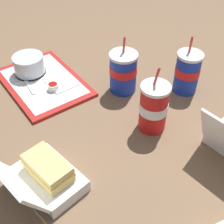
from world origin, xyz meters
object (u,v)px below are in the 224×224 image
(cake_container, at_px, (29,65))
(soda_cup_back, at_px, (123,72))
(clamshell_sandwich_right, at_px, (46,175))
(soda_cup_left, at_px, (186,71))
(plastic_fork, at_px, (29,86))
(soda_cup_front, at_px, (154,107))
(food_tray, at_px, (43,83))
(ketchup_cup, at_px, (53,87))

(cake_container, xyz_separation_m, soda_cup_back, (-0.31, -0.21, 0.03))
(soda_cup_back, bearing_deg, clamshell_sandwich_right, 111.89)
(soda_cup_left, bearing_deg, clamshell_sandwich_right, 92.80)
(plastic_fork, distance_m, soda_cup_left, 0.58)
(soda_cup_front, relative_size, soda_cup_back, 1.06)
(clamshell_sandwich_right, bearing_deg, soda_cup_back, -68.11)
(clamshell_sandwich_right, bearing_deg, food_tray, -30.63)
(food_tray, height_order, plastic_fork, plastic_fork)
(plastic_fork, relative_size, soda_cup_back, 0.51)
(clamshell_sandwich_right, xyz_separation_m, soda_cup_left, (0.03, -0.62, 0.04))
(ketchup_cup, bearing_deg, food_tray, 1.09)
(food_tray, distance_m, ketchup_cup, 0.07)
(cake_container, xyz_separation_m, soda_cup_left, (-0.46, -0.39, 0.03))
(ketchup_cup, relative_size, soda_cup_back, 0.19)
(plastic_fork, xyz_separation_m, soda_cup_back, (-0.23, -0.26, 0.06))
(cake_container, height_order, ketchup_cup, cake_container)
(soda_cup_front, bearing_deg, clamshell_sandwich_right, 85.58)
(cake_container, xyz_separation_m, clamshell_sandwich_right, (-0.49, 0.23, -0.01))
(food_tray, height_order, soda_cup_left, soda_cup_left)
(soda_cup_back, bearing_deg, soda_cup_left, -130.81)
(food_tray, distance_m, soda_cup_front, 0.46)
(plastic_fork, xyz_separation_m, soda_cup_left, (-0.38, -0.44, 0.06))
(soda_cup_left, bearing_deg, ketchup_cup, 51.05)
(soda_cup_left, bearing_deg, soda_cup_back, 49.19)
(plastic_fork, bearing_deg, cake_container, -21.50)
(food_tray, bearing_deg, soda_cup_back, -137.57)
(ketchup_cup, distance_m, clamshell_sandwich_right, 0.41)
(food_tray, relative_size, soda_cup_left, 1.83)
(cake_container, bearing_deg, soda_cup_front, -163.86)
(ketchup_cup, relative_size, plastic_fork, 0.36)
(cake_container, bearing_deg, soda_cup_back, -145.21)
(clamshell_sandwich_right, bearing_deg, cake_container, -25.57)
(ketchup_cup, xyz_separation_m, soda_cup_back, (-0.16, -0.20, 0.05))
(plastic_fork, relative_size, clamshell_sandwich_right, 0.54)
(soda_cup_front, bearing_deg, soda_cup_back, -17.07)
(cake_container, bearing_deg, ketchup_cup, -176.82)
(ketchup_cup, distance_m, plastic_fork, 0.09)
(food_tray, height_order, clamshell_sandwich_right, clamshell_sandwich_right)
(food_tray, relative_size, ketchup_cup, 9.83)
(cake_container, relative_size, clamshell_sandwich_right, 0.60)
(ketchup_cup, bearing_deg, cake_container, 3.18)
(food_tray, distance_m, soda_cup_back, 0.31)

